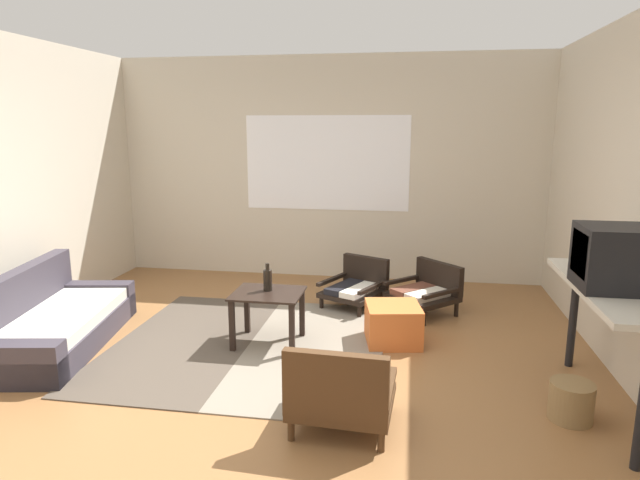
% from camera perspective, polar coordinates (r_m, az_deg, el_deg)
% --- Properties ---
extents(ground_plane, '(7.80, 7.80, 0.00)m').
position_cam_1_polar(ground_plane, '(4.22, -5.82, -14.63)').
color(ground_plane, olive).
extents(far_wall_with_window, '(5.60, 0.13, 2.70)m').
position_cam_1_polar(far_wall_with_window, '(6.79, 0.78, 7.43)').
color(far_wall_with_window, beige).
rests_on(far_wall_with_window, ground).
extents(area_rug, '(2.31, 2.36, 0.01)m').
position_cam_1_polar(area_rug, '(4.89, -7.36, -10.73)').
color(area_rug, '#4C4238').
rests_on(area_rug, ground).
extents(couch, '(1.05, 1.83, 0.67)m').
position_cam_1_polar(couch, '(5.31, -26.20, -7.77)').
color(couch, '#38333D').
rests_on(couch, ground).
extents(coffee_table, '(0.59, 0.51, 0.47)m').
position_cam_1_polar(coffee_table, '(4.77, -5.44, -6.61)').
color(coffee_table, black).
rests_on(coffee_table, ground).
extents(armchair_by_window, '(0.74, 0.76, 0.49)m').
position_cam_1_polar(armchair_by_window, '(5.82, 3.83, -4.70)').
color(armchair_by_window, black).
rests_on(armchair_by_window, ground).
extents(armchair_striped_foreground, '(0.66, 0.62, 0.59)m').
position_cam_1_polar(armchair_striped_foreground, '(3.51, 2.16, -15.71)').
color(armchair_striped_foreground, '#472D19').
rests_on(armchair_striped_foreground, ground).
extents(armchair_corner, '(0.80, 0.80, 0.51)m').
position_cam_1_polar(armchair_corner, '(5.67, 11.08, -5.07)').
color(armchair_corner, black).
rests_on(armchair_corner, ground).
extents(ottoman_orange, '(0.53, 0.53, 0.34)m').
position_cam_1_polar(ottoman_orange, '(4.89, 7.62, -8.66)').
color(ottoman_orange, '#D1662D').
rests_on(ottoman_orange, ground).
extents(console_shelf, '(0.43, 1.48, 0.86)m').
position_cam_1_polar(console_shelf, '(4.03, 27.82, -5.62)').
color(console_shelf, beige).
rests_on(console_shelf, ground).
extents(crt_television, '(0.45, 0.42, 0.40)m').
position_cam_1_polar(crt_television, '(3.89, 28.50, -1.65)').
color(crt_television, black).
rests_on(crt_television, console_shelf).
extents(clay_vase, '(0.20, 0.20, 0.36)m').
position_cam_1_polar(clay_vase, '(4.23, 26.95, -1.57)').
color(clay_vase, '#A87047').
rests_on(clay_vase, console_shelf).
extents(glass_bottle, '(0.08, 0.08, 0.24)m').
position_cam_1_polar(glass_bottle, '(4.76, -5.48, -4.12)').
color(glass_bottle, black).
rests_on(glass_bottle, coffee_table).
extents(wicker_basket, '(0.28, 0.28, 0.25)m').
position_cam_1_polar(wicker_basket, '(4.03, 24.72, -15.03)').
color(wicker_basket, olive).
rests_on(wicker_basket, ground).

